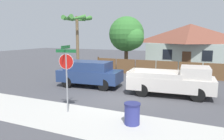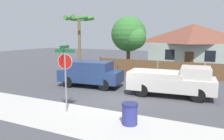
{
  "view_description": "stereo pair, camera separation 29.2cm",
  "coord_description": "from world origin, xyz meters",
  "px_view_note": "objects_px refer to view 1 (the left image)",
  "views": [
    {
      "loc": [
        5.03,
        -11.45,
        3.69
      ],
      "look_at": [
        -0.38,
        0.49,
        1.6
      ],
      "focal_mm": 35.0,
      "sensor_mm": 36.0,
      "label": 1
    },
    {
      "loc": [
        5.29,
        -11.33,
        3.69
      ],
      "look_at": [
        -0.38,
        0.49,
        1.6
      ],
      "focal_mm": 35.0,
      "sensor_mm": 36.0,
      "label": 2
    }
  ],
  "objects_px": {
    "palm_tree": "(77,24)",
    "trash_bin": "(132,114)",
    "stop_sign": "(66,67)",
    "house": "(190,45)",
    "orange_pickup": "(174,81)",
    "red_suv": "(90,73)",
    "oak_tree": "(128,35)"
  },
  "relations": [
    {
      "from": "oak_tree",
      "to": "palm_tree",
      "type": "distance_m",
      "value": 5.36
    },
    {
      "from": "palm_tree",
      "to": "stop_sign",
      "type": "relative_size",
      "value": 1.73
    },
    {
      "from": "palm_tree",
      "to": "red_suv",
      "type": "height_order",
      "value": "palm_tree"
    },
    {
      "from": "palm_tree",
      "to": "red_suv",
      "type": "xyz_separation_m",
      "value": [
        3.92,
        -4.51,
        -3.79
      ]
    },
    {
      "from": "red_suv",
      "to": "oak_tree",
      "type": "bearing_deg",
      "value": 85.69
    },
    {
      "from": "house",
      "to": "palm_tree",
      "type": "relative_size",
      "value": 1.73
    },
    {
      "from": "oak_tree",
      "to": "house",
      "type": "bearing_deg",
      "value": 44.5
    },
    {
      "from": "orange_pickup",
      "to": "stop_sign",
      "type": "distance_m",
      "value": 6.77
    },
    {
      "from": "stop_sign",
      "to": "trash_bin",
      "type": "relative_size",
      "value": 3.5
    },
    {
      "from": "orange_pickup",
      "to": "stop_sign",
      "type": "height_order",
      "value": "stop_sign"
    },
    {
      "from": "red_suv",
      "to": "trash_bin",
      "type": "distance_m",
      "value": 7.29
    },
    {
      "from": "red_suv",
      "to": "stop_sign",
      "type": "height_order",
      "value": "stop_sign"
    },
    {
      "from": "palm_tree",
      "to": "stop_sign",
      "type": "bearing_deg",
      "value": -59.53
    },
    {
      "from": "palm_tree",
      "to": "trash_bin",
      "type": "bearing_deg",
      "value": -47.24
    },
    {
      "from": "oak_tree",
      "to": "orange_pickup",
      "type": "height_order",
      "value": "oak_tree"
    },
    {
      "from": "oak_tree",
      "to": "orange_pickup",
      "type": "bearing_deg",
      "value": -53.14
    },
    {
      "from": "stop_sign",
      "to": "trash_bin",
      "type": "xyz_separation_m",
      "value": [
        3.34,
        -0.13,
        -1.74
      ]
    },
    {
      "from": "house",
      "to": "trash_bin",
      "type": "distance_m",
      "value": 19.03
    },
    {
      "from": "red_suv",
      "to": "stop_sign",
      "type": "relative_size",
      "value": 1.45
    },
    {
      "from": "house",
      "to": "trash_bin",
      "type": "relative_size",
      "value": 10.47
    },
    {
      "from": "house",
      "to": "orange_pickup",
      "type": "height_order",
      "value": "house"
    },
    {
      "from": "orange_pickup",
      "to": "stop_sign",
      "type": "xyz_separation_m",
      "value": [
        -4.24,
        -5.11,
        1.29
      ]
    },
    {
      "from": "house",
      "to": "orange_pickup",
      "type": "xyz_separation_m",
      "value": [
        0.37,
        -13.67,
        -1.69
      ]
    },
    {
      "from": "house",
      "to": "red_suv",
      "type": "distance_m",
      "value": 14.87
    },
    {
      "from": "oak_tree",
      "to": "stop_sign",
      "type": "relative_size",
      "value": 1.75
    },
    {
      "from": "palm_tree",
      "to": "stop_sign",
      "type": "distance_m",
      "value": 11.43
    },
    {
      "from": "trash_bin",
      "to": "palm_tree",
      "type": "bearing_deg",
      "value": 132.76
    },
    {
      "from": "oak_tree",
      "to": "trash_bin",
      "type": "relative_size",
      "value": 6.14
    },
    {
      "from": "stop_sign",
      "to": "orange_pickup",
      "type": "bearing_deg",
      "value": 39.43
    },
    {
      "from": "orange_pickup",
      "to": "house",
      "type": "bearing_deg",
      "value": 86.6
    },
    {
      "from": "palm_tree",
      "to": "stop_sign",
      "type": "xyz_separation_m",
      "value": [
        5.64,
        -9.59,
        -2.59
      ]
    },
    {
      "from": "red_suv",
      "to": "orange_pickup",
      "type": "distance_m",
      "value": 5.97
    }
  ]
}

